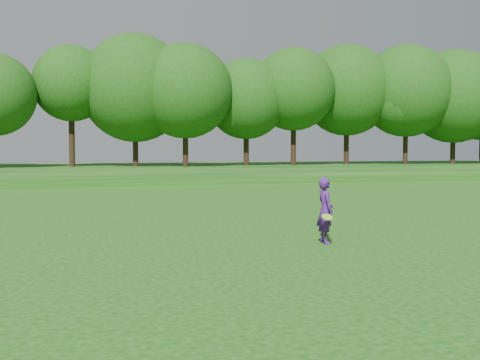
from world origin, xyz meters
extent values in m
plane|color=#0C430D|center=(0.00, 0.00, 0.00)|extent=(140.00, 140.00, 0.00)
cube|color=#0C430D|center=(0.00, 34.00, 0.30)|extent=(130.00, 30.00, 0.60)
cube|color=gray|center=(0.00, 20.00, 0.02)|extent=(130.00, 1.60, 0.04)
imported|color=#4D1B7B|center=(0.79, -1.02, 0.78)|extent=(0.38, 0.58, 1.56)
cylinder|color=#94DC22|center=(0.63, -1.50, 0.68)|extent=(0.26, 0.24, 0.13)
camera|label=1|loc=(-4.84, -14.10, 2.29)|focal=45.00mm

